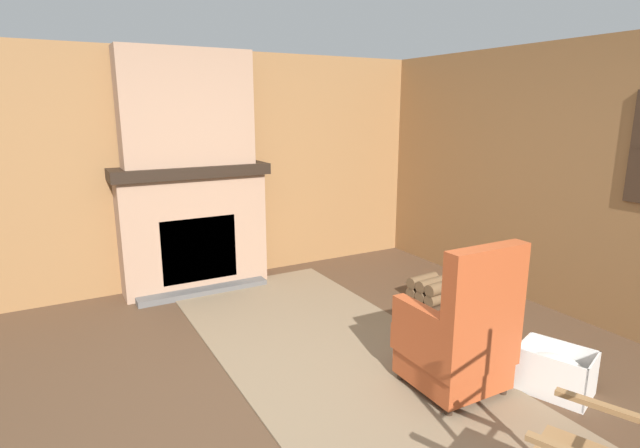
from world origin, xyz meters
name	(u,v)px	position (x,y,z in m)	size (l,w,h in m)	color
ground_plane	(313,414)	(0.00, 0.00, 0.00)	(14.00, 14.00, 0.00)	#4C3523
wood_panel_wall_left	(185,170)	(-2.77, 0.00, 1.21)	(0.06, 6.09, 2.42)	olive
wood_panel_wall_back	(608,186)	(0.01, 2.77, 1.22)	(6.09, 0.09, 2.42)	olive
fireplace_hearth	(194,228)	(-2.56, 0.00, 0.64)	(0.56, 1.56, 1.28)	#9E7A60
chimney_breast	(187,108)	(-2.57, 0.00, 1.84)	(0.30, 1.28, 1.12)	#9E7A60
area_rug	(349,365)	(-0.38, 0.51, 0.01)	(4.22, 1.63, 0.01)	#7A664C
armchair	(459,339)	(0.24, 0.96, 0.38)	(0.60, 0.60, 1.05)	#A84723
firewood_stack	(432,289)	(-1.08, 1.91, 0.11)	(0.39, 0.38, 0.22)	brown
laundry_basket	(555,371)	(0.56, 1.52, 0.15)	(0.53, 0.45, 0.30)	white
oil_lamp_vase	(141,157)	(-2.61, -0.46, 1.38)	(0.09, 0.09, 0.29)	#47708E
storage_case	(219,158)	(-2.61, 0.31, 1.34)	(0.16, 0.27, 0.12)	gray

